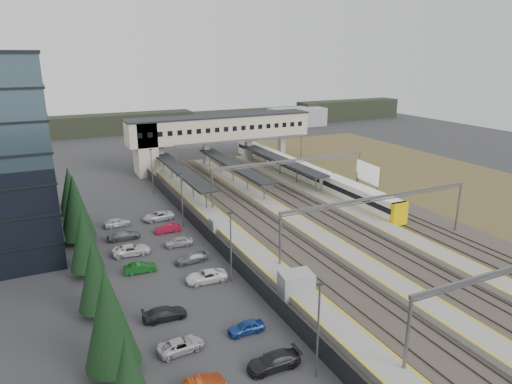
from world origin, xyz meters
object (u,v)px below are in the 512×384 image
train (301,172)px  relay_cabin_far (218,225)px  footbridge (209,131)px  billboard (367,174)px  relay_cabin_near (296,285)px

train → relay_cabin_far: bearing=-143.6°
footbridge → billboard: bearing=-60.0°
relay_cabin_near → billboard: bearing=40.9°
footbridge → train: (12.30, -18.18, -6.04)m
relay_cabin_far → billboard: 30.20m
relay_cabin_far → footbridge: size_ratio=0.05×
relay_cabin_near → relay_cabin_far: (-0.75, 20.02, -0.37)m
train → billboard: billboard is taller
footbridge → relay_cabin_near: bearing=-101.2°
footbridge → billboard: footbridge is taller
relay_cabin_far → billboard: (29.65, 4.98, 2.88)m
relay_cabin_far → billboard: size_ratio=0.34×
train → relay_cabin_near: bearing=-121.7°
relay_cabin_near → train: size_ratio=0.07×
footbridge → train: footbridge is taller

